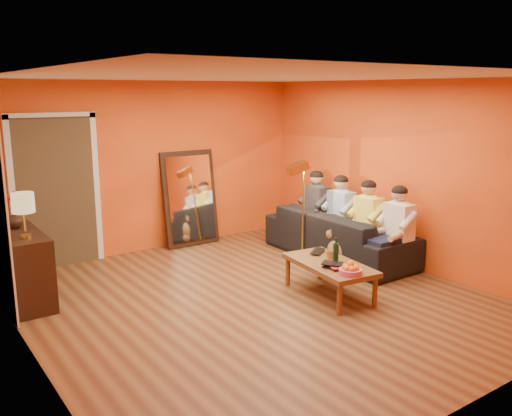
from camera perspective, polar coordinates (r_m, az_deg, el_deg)
room_shell at (r=6.47m, az=-1.87°, el=2.02°), size 5.00×5.50×2.60m
doorway_recess at (r=8.15m, az=-20.51°, el=1.59°), size 1.06×0.30×2.10m
door_jamb_left at (r=7.92m, az=-24.26°, el=0.99°), size 0.08×0.06×2.20m
door_jamb_right at (r=8.20m, az=-16.45°, el=1.92°), size 0.08×0.06×2.20m
door_header at (r=7.92m, az=-20.86°, el=9.09°), size 1.22×0.06×0.08m
mirror_frame at (r=8.75m, az=-6.98°, el=1.04°), size 0.92×0.27×1.51m
mirror_glass at (r=8.72m, az=-6.85°, el=0.99°), size 0.78×0.21×1.35m
sideboard at (r=6.92m, az=-23.28°, el=-5.77°), size 0.44×1.18×0.85m
table_lamp at (r=6.47m, az=-23.22°, el=-0.74°), size 0.24×0.24×0.51m
sofa at (r=8.15m, az=8.70°, el=-2.79°), size 2.42×0.94×0.71m
coffee_table at (r=6.69m, az=7.70°, el=-7.41°), size 0.77×1.29×0.42m
floor_lamp at (r=7.89m, az=4.99°, el=-0.45°), size 0.35×0.30×1.44m
dog at (r=7.64m, az=8.89°, el=-4.14°), size 0.36×0.54×0.62m
person_far_left at (r=7.52m, az=14.75°, el=-2.30°), size 0.70×0.44×1.22m
person_mid_left at (r=7.88m, az=11.71°, el=-1.51°), size 0.70×0.44×1.22m
person_mid_right at (r=8.25m, az=8.93°, el=-0.78°), size 0.70×0.44×1.22m
person_far_right at (r=8.64m, az=6.41°, el=-0.11°), size 0.70×0.44×1.22m
fruit_bowl at (r=6.23m, az=9.92°, el=-6.17°), size 0.26×0.26×0.16m
wine_bottle at (r=6.58m, az=8.41°, el=-4.43°), size 0.07×0.07×0.31m
tumbler at (r=6.77m, az=7.82°, el=-4.84°), size 0.13×0.13×0.10m
laptop at (r=6.98m, az=6.88°, el=-4.62°), size 0.39×0.35×0.03m
book_lower at (r=6.36m, az=7.78°, el=-6.35°), size 0.23×0.26×0.02m
book_mid at (r=6.37m, az=7.79°, el=-6.15°), size 0.24×0.27×0.02m
book_upper at (r=6.34m, az=7.86°, el=-6.04°), size 0.27×0.29×0.02m
vase at (r=7.03m, az=-24.08°, el=-1.11°), size 0.20×0.20×0.21m
flowers at (r=6.98m, az=-24.25°, el=0.82°), size 0.17×0.17×0.45m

